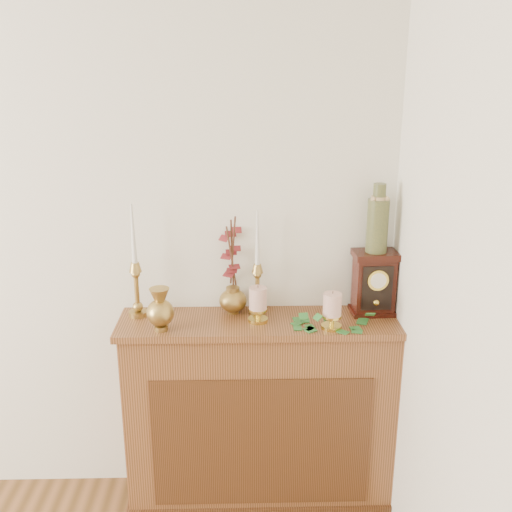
{
  "coord_description": "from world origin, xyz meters",
  "views": [
    {
      "loc": [
        1.32,
        -0.3,
        1.99
      ],
      "look_at": [
        1.38,
        2.05,
        1.24
      ],
      "focal_mm": 42.0,
      "sensor_mm": 36.0,
      "label": 1
    }
  ],
  "objects_px": {
    "candlestick_left": "(136,280)",
    "mantel_clock": "(374,283)",
    "ceramic_vase": "(378,222)",
    "candlestick_center": "(257,281)",
    "ginger_jar": "(232,267)",
    "bud_vase": "(160,310)"
  },
  "relations": [
    {
      "from": "candlestick_left",
      "to": "mantel_clock",
      "type": "distance_m",
      "value": 1.04
    },
    {
      "from": "candlestick_left",
      "to": "ceramic_vase",
      "type": "xyz_separation_m",
      "value": [
        1.04,
        0.01,
        0.26
      ]
    },
    {
      "from": "mantel_clock",
      "to": "ceramic_vase",
      "type": "xyz_separation_m",
      "value": [
        -0.0,
        0.0,
        0.28
      ]
    },
    {
      "from": "candlestick_center",
      "to": "ginger_jar",
      "type": "height_order",
      "value": "candlestick_center"
    },
    {
      "from": "bud_vase",
      "to": "ginger_jar",
      "type": "distance_m",
      "value": 0.38
    },
    {
      "from": "candlestick_left",
      "to": "ginger_jar",
      "type": "distance_m",
      "value": 0.42
    },
    {
      "from": "bud_vase",
      "to": "mantel_clock",
      "type": "relative_size",
      "value": 0.65
    },
    {
      "from": "bud_vase",
      "to": "ceramic_vase",
      "type": "height_order",
      "value": "ceramic_vase"
    },
    {
      "from": "bud_vase",
      "to": "mantel_clock",
      "type": "height_order",
      "value": "mantel_clock"
    },
    {
      "from": "ceramic_vase",
      "to": "mantel_clock",
      "type": "bearing_deg",
      "value": -86.93
    },
    {
      "from": "candlestick_center",
      "to": "mantel_clock",
      "type": "xyz_separation_m",
      "value": [
        0.51,
        -0.01,
        -0.01
      ]
    },
    {
      "from": "candlestick_left",
      "to": "ceramic_vase",
      "type": "distance_m",
      "value": 1.07
    },
    {
      "from": "ginger_jar",
      "to": "ceramic_vase",
      "type": "relative_size",
      "value": 1.52
    },
    {
      "from": "ginger_jar",
      "to": "ceramic_vase",
      "type": "height_order",
      "value": "ceramic_vase"
    },
    {
      "from": "ginger_jar",
      "to": "ceramic_vase",
      "type": "distance_m",
      "value": 0.67
    },
    {
      "from": "candlestick_center",
      "to": "ginger_jar",
      "type": "bearing_deg",
      "value": 161.44
    },
    {
      "from": "ginger_jar",
      "to": "mantel_clock",
      "type": "distance_m",
      "value": 0.63
    },
    {
      "from": "mantel_clock",
      "to": "ceramic_vase",
      "type": "relative_size",
      "value": 0.96
    },
    {
      "from": "ginger_jar",
      "to": "mantel_clock",
      "type": "bearing_deg",
      "value": -4.71
    },
    {
      "from": "candlestick_left",
      "to": "ginger_jar",
      "type": "relative_size",
      "value": 1.11
    },
    {
      "from": "ginger_jar",
      "to": "ceramic_vase",
      "type": "xyz_separation_m",
      "value": [
        0.63,
        -0.05,
        0.22
      ]
    },
    {
      "from": "candlestick_center",
      "to": "mantel_clock",
      "type": "distance_m",
      "value": 0.51
    }
  ]
}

